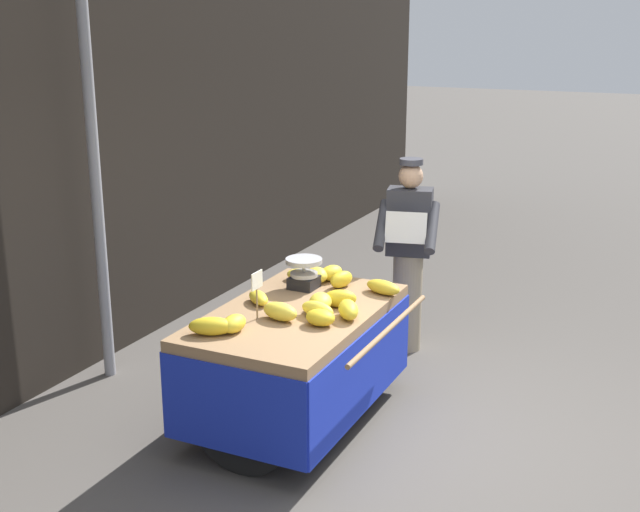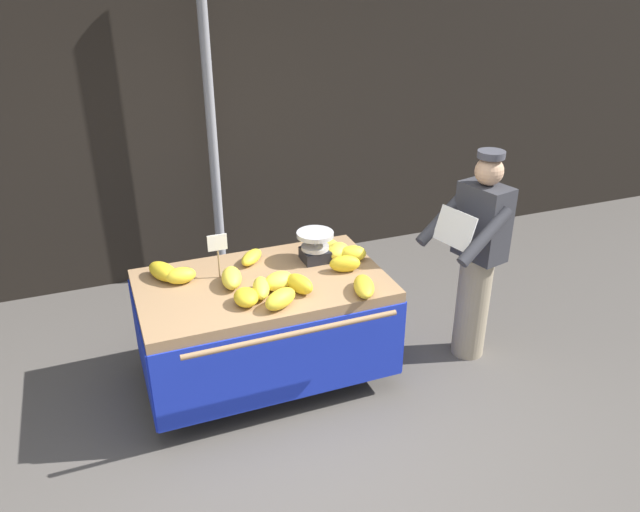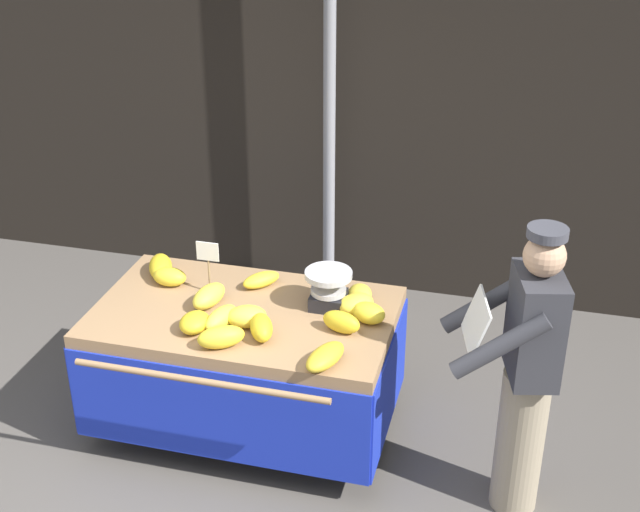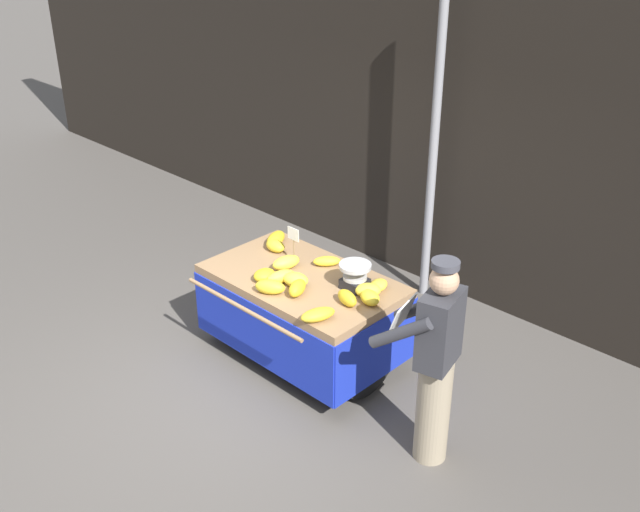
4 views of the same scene
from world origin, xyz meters
TOP-DOWN VIEW (x-y plane):
  - ground_plane at (0.00, 0.00)m, footprint 60.00×60.00m
  - back_wall at (0.00, 3.10)m, footprint 16.00×0.24m
  - street_pole at (0.08, 2.73)m, footprint 0.09×0.09m
  - banana_cart at (0.01, 0.95)m, footprint 1.79×1.26m
  - weighing_scale at (0.48, 1.12)m, footprint 0.28×0.28m
  - price_sign at (-0.26, 1.10)m, footprint 0.14×0.01m
  - banana_bunch_0 at (0.62, 0.87)m, footprint 0.25×0.17m
  - banana_bunch_1 at (0.08, 0.79)m, footprint 0.27×0.23m
  - banana_bunch_2 at (0.75, 1.01)m, footprint 0.24×0.20m
  - banana_bunch_3 at (0.61, 0.52)m, footprint 0.23×0.33m
  - banana_bunch_4 at (-0.21, 0.96)m, footprint 0.19×0.30m
  - banana_bunch_5 at (-0.64, 1.23)m, footprint 0.26×0.33m
  - banana_bunch_6 at (0.02, 1.25)m, footprint 0.25×0.27m
  - banana_bunch_7 at (0.66, 1.09)m, footprint 0.27×0.27m
  - banana_bunch_8 at (-0.54, 1.13)m, footprint 0.21×0.14m
  - banana_bunch_9 at (0.02, 0.55)m, footprint 0.29×0.25m
  - banana_bunch_10 at (-0.06, 0.75)m, footprint 0.18×0.29m
  - banana_bunch_11 at (0.65, 1.24)m, footprint 0.18×0.23m
  - banana_bunch_12 at (-0.18, 0.66)m, footprint 0.18×0.22m
  - banana_bunch_13 at (0.20, 0.69)m, footprint 0.21×0.27m
  - vendor_person at (1.65, 0.69)m, footprint 0.65×0.61m

SIDE VIEW (x-z plane):
  - ground_plane at x=0.00m, z-range 0.00..0.00m
  - banana_cart at x=0.01m, z-range 0.21..1.07m
  - vendor_person at x=1.65m, z-range 0.02..1.73m
  - banana_bunch_11 at x=0.65m, z-range 0.86..0.95m
  - banana_bunch_6 at x=0.02m, z-range 0.86..0.95m
  - banana_bunch_3 at x=0.61m, z-range 0.86..0.97m
  - banana_bunch_12 at x=-0.18m, z-range 0.86..0.97m
  - banana_bunch_10 at x=-0.06m, z-range 0.86..0.98m
  - banana_bunch_8 at x=-0.54m, z-range 0.86..0.98m
  - banana_bunch_7 at x=0.66m, z-range 0.86..0.98m
  - banana_bunch_5 at x=-0.64m, z-range 0.86..0.98m
  - banana_bunch_2 at x=0.75m, z-range 0.86..0.98m
  - banana_bunch_4 at x=-0.21m, z-range 0.86..0.99m
  - banana_bunch_1 at x=0.08m, z-range 0.86..0.99m
  - banana_bunch_9 at x=0.02m, z-range 0.86..0.99m
  - banana_bunch_0 at x=0.62m, z-range 0.86..0.99m
  - banana_bunch_13 at x=0.20m, z-range 0.86..0.99m
  - weighing_scale at x=0.48m, z-range 0.86..1.10m
  - price_sign at x=-0.26m, z-range 0.94..1.28m
  - street_pole at x=0.08m, z-range 0.00..3.28m
  - back_wall at x=0.00m, z-range 0.00..4.13m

